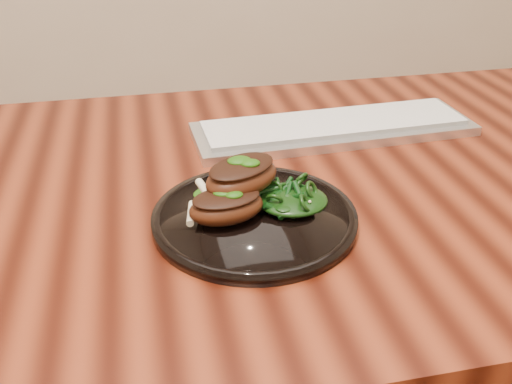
{
  "coord_description": "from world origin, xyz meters",
  "views": [
    {
      "loc": [
        -0.11,
        -0.72,
        1.15
      ],
      "look_at": [
        0.02,
        -0.09,
        0.78
      ],
      "focal_mm": 40.0,
      "sensor_mm": 36.0,
      "label": 1
    }
  ],
  "objects_px": {
    "lamb_chop_front": "(226,206)",
    "keyboard": "(334,127)",
    "greens_heap": "(293,196)",
    "plate": "(255,217)",
    "desk": "(230,229)"
  },
  "relations": [
    {
      "from": "lamb_chop_front",
      "to": "keyboard",
      "type": "distance_m",
      "value": 0.35
    },
    {
      "from": "lamb_chop_front",
      "to": "greens_heap",
      "type": "height_order",
      "value": "lamb_chop_front"
    },
    {
      "from": "plate",
      "to": "greens_heap",
      "type": "height_order",
      "value": "greens_heap"
    },
    {
      "from": "greens_heap",
      "to": "keyboard",
      "type": "distance_m",
      "value": 0.28
    },
    {
      "from": "desk",
      "to": "lamb_chop_front",
      "type": "relative_size",
      "value": 15.23
    },
    {
      "from": "lamb_chop_front",
      "to": "keyboard",
      "type": "height_order",
      "value": "lamb_chop_front"
    },
    {
      "from": "desk",
      "to": "keyboard",
      "type": "height_order",
      "value": "keyboard"
    },
    {
      "from": "greens_heap",
      "to": "keyboard",
      "type": "xyz_separation_m",
      "value": [
        0.14,
        0.25,
        -0.02
      ]
    },
    {
      "from": "lamb_chop_front",
      "to": "greens_heap",
      "type": "distance_m",
      "value": 0.09
    },
    {
      "from": "keyboard",
      "to": "greens_heap",
      "type": "bearing_deg",
      "value": -119.69
    },
    {
      "from": "desk",
      "to": "plate",
      "type": "bearing_deg",
      "value": -83.29
    },
    {
      "from": "desk",
      "to": "keyboard",
      "type": "bearing_deg",
      "value": 33.15
    },
    {
      "from": "desk",
      "to": "keyboard",
      "type": "relative_size",
      "value": 3.28
    },
    {
      "from": "desk",
      "to": "greens_heap",
      "type": "distance_m",
      "value": 0.17
    },
    {
      "from": "plate",
      "to": "keyboard",
      "type": "height_order",
      "value": "keyboard"
    }
  ]
}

